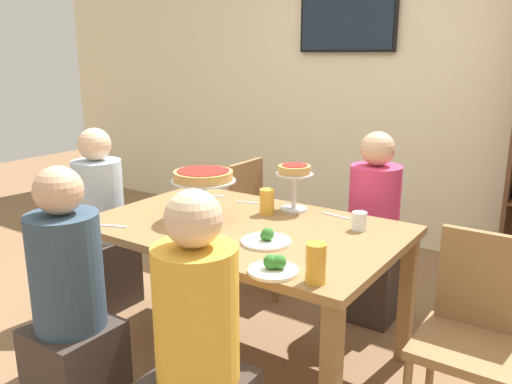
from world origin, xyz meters
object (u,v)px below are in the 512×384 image
object	(u,v)px
diner_head_west	(101,232)
diner_near_left	(71,317)
chair_head_east	(472,328)
beer_glass_amber_tall	(316,263)
chair_far_left	(259,218)
cutlery_knife_near	(336,216)
dining_table	(245,241)
deep_dish_pizza_stand	(203,179)
diner_near_right	(198,367)
cutlery_fork_far	(251,203)
cutlery_fork_near	(212,196)
beer_glass_amber_short	(267,202)
personal_pizza_stand	(294,176)
television	(347,20)
salad_plate_far_diner	(266,240)
diner_far_right	(372,240)
salad_plate_near_diner	(274,266)
water_glass_clear_near	(359,221)
cutlery_knife_far	(110,226)

from	to	relation	value
diner_head_west	diner_near_left	xyz separation A→B (m)	(0.77, -0.81, 0.00)
chair_head_east	beer_glass_amber_tall	bearing A→B (deg)	43.51
chair_far_left	cutlery_knife_near	distance (m)	0.90
dining_table	deep_dish_pizza_stand	size ratio (longest dim) A/B	4.61
diner_near_left	chair_head_east	xyz separation A→B (m)	(1.44, 0.88, -0.01)
diner_near_right	cutlery_fork_far	distance (m)	1.30
chair_head_east	cutlery_fork_near	xyz separation A→B (m)	(-1.60, 0.29, 0.26)
beer_glass_amber_short	cutlery_fork_near	size ratio (longest dim) A/B	0.76
diner_near_left	beer_glass_amber_short	bearing A→B (deg)	-16.91
diner_head_west	personal_pizza_stand	world-z (taller)	diner_head_west
diner_head_west	cutlery_knife_near	world-z (taller)	diner_head_west
television	salad_plate_far_diner	size ratio (longest dim) A/B	3.66
deep_dish_pizza_stand	cutlery_fork_far	world-z (taller)	deep_dish_pizza_stand
diner_far_right	chair_far_left	bearing A→B (deg)	-89.47
diner_near_right	deep_dish_pizza_stand	xyz separation A→B (m)	(-0.60, 0.76, 0.47)
dining_table	diner_near_left	xyz separation A→B (m)	(-0.33, -0.82, -0.16)
chair_far_left	personal_pizza_stand	bearing A→B (deg)	50.47
chair_far_left	deep_dish_pizza_stand	xyz separation A→B (m)	(0.21, -0.83, 0.47)
television	deep_dish_pizza_stand	bearing A→B (deg)	-84.04
diner_head_west	salad_plate_near_diner	world-z (taller)	diner_head_west
water_glass_clear_near	cutlery_fork_far	size ratio (longest dim) A/B	0.51
diner_near_right	cutlery_fork_near	size ratio (longest dim) A/B	6.39
television	cutlery_knife_near	xyz separation A→B (m)	(0.78, -1.71, -1.10)
diner_near_left	chair_far_left	distance (m)	1.62
cutlery_fork_far	cutlery_knife_far	xyz separation A→B (m)	(-0.35, -0.75, 0.00)
cutlery_fork_far	diner_far_right	bearing A→B (deg)	-160.21
dining_table	diner_head_west	distance (m)	1.11
cutlery_fork_far	diner_near_left	bearing A→B (deg)	64.87
dining_table	cutlery_fork_near	bearing A→B (deg)	145.23
diner_near_right	diner_far_right	bearing A→B (deg)	-0.32
diner_head_west	television	bearing A→B (deg)	73.17
diner_near_left	salad_plate_far_diner	xyz separation A→B (m)	(0.56, 0.66, 0.27)
salad_plate_near_diner	cutlery_fork_far	bearing A→B (deg)	129.82
diner_far_right	cutlery_fork_near	size ratio (longest dim) A/B	6.39
beer_glass_amber_short	cutlery_knife_near	bearing A→B (deg)	27.56
chair_head_east	beer_glass_amber_short	distance (m)	1.18
salad_plate_far_diner	cutlery_knife_near	size ratio (longest dim) A/B	1.29
dining_table	cutlery_knife_near	size ratio (longest dim) A/B	8.61
deep_dish_pizza_stand	beer_glass_amber_short	world-z (taller)	deep_dish_pizza_stand
dining_table	television	bearing A→B (deg)	102.27
cutlery_fork_near	diner_far_right	bearing A→B (deg)	-167.73
chair_far_left	beer_glass_amber_tall	xyz separation A→B (m)	(1.07, -1.21, 0.33)
chair_far_left	salad_plate_far_diner	distance (m)	1.20
television	cutlery_fork_far	distance (m)	2.10
diner_far_right	personal_pizza_stand	size ratio (longest dim) A/B	4.50
diner_near_right	cutlery_fork_near	world-z (taller)	diner_near_right
dining_table	salad_plate_near_diner	xyz separation A→B (m)	(0.44, -0.42, 0.11)
dining_table	diner_near_left	bearing A→B (deg)	-111.71
salad_plate_near_diner	water_glass_clear_near	distance (m)	0.68
chair_far_left	water_glass_clear_near	world-z (taller)	chair_far_left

